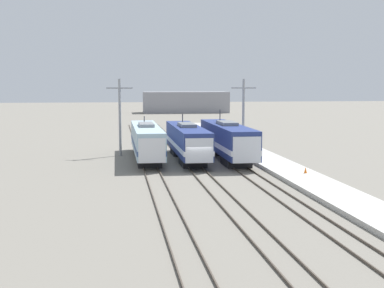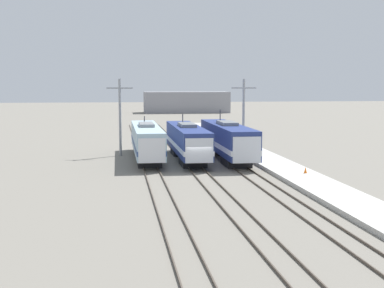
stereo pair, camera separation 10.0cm
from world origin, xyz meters
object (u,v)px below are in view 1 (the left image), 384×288
(locomotive_center, at_px, (187,141))
(traffic_cone, at_px, (306,170))
(locomotive_far_left, at_px, (147,141))
(catenary_tower_right, at_px, (243,114))
(locomotive_far_right, at_px, (228,140))
(catenary_tower_left, at_px, (120,115))

(locomotive_center, height_order, traffic_cone, locomotive_center)
(locomotive_far_left, xyz_separation_m, catenary_tower_right, (12.03, 3.91, 2.73))
(locomotive_far_right, xyz_separation_m, traffic_cone, (4.78, -11.79, -1.57))
(locomotive_far_right, height_order, catenary_tower_right, catenary_tower_right)
(locomotive_far_left, distance_m, locomotive_far_right, 9.10)
(locomotive_far_right, bearing_deg, traffic_cone, -67.91)
(locomotive_far_left, bearing_deg, locomotive_far_right, -9.43)
(traffic_cone, bearing_deg, locomotive_center, 127.07)
(locomotive_far_left, relative_size, locomotive_center, 1.05)
(catenary_tower_right, bearing_deg, traffic_cone, -84.27)
(locomotive_center, relative_size, traffic_cone, 33.51)
(catenary_tower_left, xyz_separation_m, catenary_tower_right, (14.94, 0.00, 0.00))
(locomotive_center, bearing_deg, catenary_tower_left, 146.37)
(locomotive_far_left, relative_size, traffic_cone, 35.07)
(traffic_cone, bearing_deg, catenary_tower_right, 95.73)
(locomotive_far_right, bearing_deg, locomotive_far_left, 170.57)
(locomotive_far_right, relative_size, catenary_tower_left, 2.06)
(catenary_tower_right, bearing_deg, catenary_tower_left, 180.00)
(catenary_tower_left, xyz_separation_m, traffic_cone, (16.67, -17.19, -4.21))
(catenary_tower_left, bearing_deg, locomotive_far_left, -53.37)
(locomotive_far_left, bearing_deg, locomotive_center, -12.67)
(locomotive_far_left, height_order, catenary_tower_right, catenary_tower_right)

